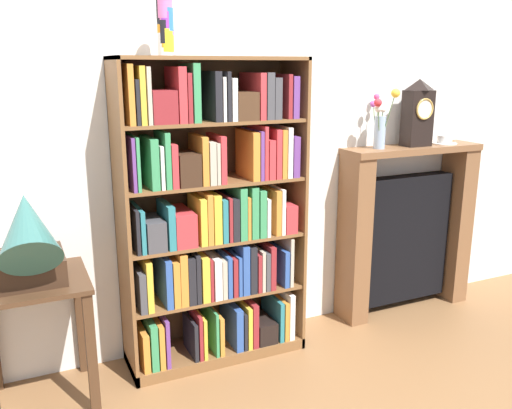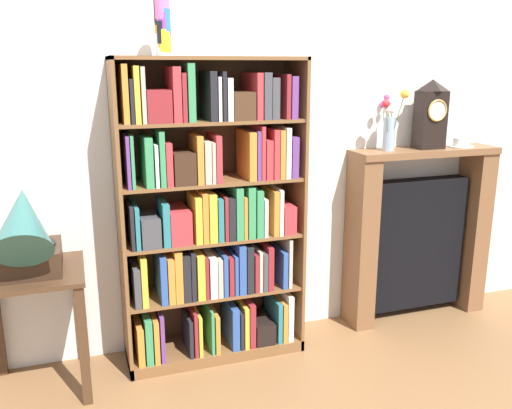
{
  "view_description": "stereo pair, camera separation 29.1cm",
  "coord_description": "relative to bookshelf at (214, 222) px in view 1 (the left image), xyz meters",
  "views": [
    {
      "loc": [
        -0.93,
        -2.46,
        1.56
      ],
      "look_at": [
        0.25,
        0.1,
        0.83
      ],
      "focal_mm": 37.8,
      "sensor_mm": 36.0,
      "label": 1
    },
    {
      "loc": [
        -0.66,
        -2.57,
        1.56
      ],
      "look_at": [
        0.25,
        0.1,
        0.83
      ],
      "focal_mm": 37.8,
      "sensor_mm": 36.0,
      "label": 2
    }
  ],
  "objects": [
    {
      "name": "side_table_left",
      "position": [
        -0.9,
        -0.06,
        -0.31
      ],
      "size": [
        0.48,
        0.47,
        0.62
      ],
      "color": "#472D1C",
      "rests_on": "ground"
    },
    {
      "name": "flower_vase",
      "position": [
        1.07,
        0.05,
        0.47
      ],
      "size": [
        0.15,
        0.19,
        0.35
      ],
      "color": "#99B2D1",
      "rests_on": "fireplace_mantel"
    },
    {
      "name": "gramophone",
      "position": [
        -0.9,
        -0.15,
        0.07
      ],
      "size": [
        0.28,
        0.49,
        0.49
      ],
      "color": "#382316",
      "rests_on": "side_table_left"
    },
    {
      "name": "bookshelf",
      "position": [
        0.0,
        0.0,
        0.0
      ],
      "size": [
        0.96,
        0.32,
        1.61
      ],
      "color": "brown",
      "rests_on": "ground"
    },
    {
      "name": "ground_plane",
      "position": [
        -0.0,
        -0.09,
        -0.78
      ],
      "size": [
        7.81,
        6.4,
        0.02
      ],
      "primitive_type": "cube",
      "color": "brown"
    },
    {
      "name": "fireplace_mantel",
      "position": [
        1.34,
        0.07,
        -0.24
      ],
      "size": [
        0.94,
        0.23,
        1.08
      ],
      "color": "brown",
      "rests_on": "ground"
    },
    {
      "name": "teacup_with_saucer",
      "position": [
        1.59,
        0.06,
        0.33
      ],
      "size": [
        0.16,
        0.16,
        0.05
      ],
      "color": "white",
      "rests_on": "fireplace_mantel"
    },
    {
      "name": "mantel_clock",
      "position": [
        1.35,
        0.05,
        0.51
      ],
      "size": [
        0.17,
        0.12,
        0.4
      ],
      "color": "black",
      "rests_on": "fireplace_mantel"
    },
    {
      "name": "cup_stack",
      "position": [
        -0.22,
        -0.01,
        0.97
      ],
      "size": [
        0.08,
        0.08,
        0.27
      ],
      "color": "white",
      "rests_on": "bookshelf"
    },
    {
      "name": "wall_back",
      "position": [
        0.22,
        0.21,
        0.53
      ],
      "size": [
        4.81,
        0.08,
        2.6
      ],
      "primitive_type": "cube",
      "color": "silver",
      "rests_on": "ground"
    }
  ]
}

